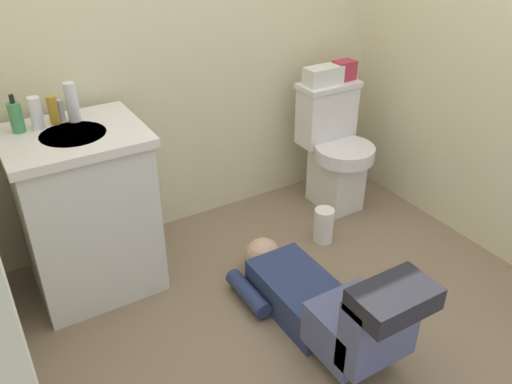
{
  "coord_description": "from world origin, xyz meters",
  "views": [
    {
      "loc": [
        -1.15,
        -1.46,
        1.74
      ],
      "look_at": [
        -0.01,
        0.43,
        0.45
      ],
      "focal_mm": 37.1,
      "sensor_mm": 36.0,
      "label": 1
    }
  ],
  "objects_px": {
    "vanity_cabinet": "(87,211)",
    "paper_towel_roll": "(324,225)",
    "toilet": "(334,148)",
    "toiletry_bag": "(344,70)",
    "soap_dispenser": "(16,117)",
    "bottle_white": "(36,113)",
    "tissue_box": "(323,75)",
    "faucet": "(61,111)",
    "person_plumber": "(325,303)",
    "bottle_clear": "(72,102)",
    "bottle_amber": "(53,110)"
  },
  "relations": [
    {
      "from": "faucet",
      "to": "tissue_box",
      "type": "height_order",
      "value": "faucet"
    },
    {
      "from": "tissue_box",
      "to": "bottle_clear",
      "type": "height_order",
      "value": "bottle_clear"
    },
    {
      "from": "bottle_amber",
      "to": "toilet",
      "type": "bearing_deg",
      "value": -4.1
    },
    {
      "from": "bottle_amber",
      "to": "faucet",
      "type": "bearing_deg",
      "value": 17.15
    },
    {
      "from": "bottle_clear",
      "to": "faucet",
      "type": "bearing_deg",
      "value": 153.85
    },
    {
      "from": "person_plumber",
      "to": "faucet",
      "type": "bearing_deg",
      "value": 126.49
    },
    {
      "from": "tissue_box",
      "to": "soap_dispenser",
      "type": "relative_size",
      "value": 1.33
    },
    {
      "from": "bottle_white",
      "to": "soap_dispenser",
      "type": "bearing_deg",
      "value": 171.06
    },
    {
      "from": "toiletry_bag",
      "to": "person_plumber",
      "type": "bearing_deg",
      "value": -130.66
    },
    {
      "from": "soap_dispenser",
      "to": "faucet",
      "type": "bearing_deg",
      "value": 6.01
    },
    {
      "from": "soap_dispenser",
      "to": "bottle_white",
      "type": "xyz_separation_m",
      "value": [
        0.08,
        -0.01,
        0.0
      ]
    },
    {
      "from": "tissue_box",
      "to": "toiletry_bag",
      "type": "bearing_deg",
      "value": 0.0
    },
    {
      "from": "bottle_amber",
      "to": "soap_dispenser",
      "type": "bearing_deg",
      "value": -176.72
    },
    {
      "from": "bottle_white",
      "to": "bottle_amber",
      "type": "bearing_deg",
      "value": 16.09
    },
    {
      "from": "toiletry_bag",
      "to": "paper_towel_roll",
      "type": "bearing_deg",
      "value": -134.65
    },
    {
      "from": "toiletry_bag",
      "to": "bottle_amber",
      "type": "distance_m",
      "value": 1.63
    },
    {
      "from": "soap_dispenser",
      "to": "bottle_white",
      "type": "distance_m",
      "value": 0.08
    },
    {
      "from": "faucet",
      "to": "bottle_amber",
      "type": "height_order",
      "value": "bottle_amber"
    },
    {
      "from": "toilet",
      "to": "paper_towel_roll",
      "type": "relative_size",
      "value": 3.74
    },
    {
      "from": "vanity_cabinet",
      "to": "bottle_white",
      "type": "relative_size",
      "value": 5.72
    },
    {
      "from": "faucet",
      "to": "person_plumber",
      "type": "distance_m",
      "value": 1.43
    },
    {
      "from": "faucet",
      "to": "toiletry_bag",
      "type": "height_order",
      "value": "faucet"
    },
    {
      "from": "vanity_cabinet",
      "to": "bottle_white",
      "type": "bearing_deg",
      "value": 135.65
    },
    {
      "from": "person_plumber",
      "to": "tissue_box",
      "type": "distance_m",
      "value": 1.35
    },
    {
      "from": "bottle_white",
      "to": "vanity_cabinet",
      "type": "bearing_deg",
      "value": -44.35
    },
    {
      "from": "toilet",
      "to": "person_plumber",
      "type": "distance_m",
      "value": 1.17
    },
    {
      "from": "tissue_box",
      "to": "toilet",
      "type": "bearing_deg",
      "value": -63.57
    },
    {
      "from": "toilet",
      "to": "bottle_amber",
      "type": "height_order",
      "value": "bottle_amber"
    },
    {
      "from": "bottle_clear",
      "to": "vanity_cabinet",
      "type": "bearing_deg",
      "value": -111.91
    },
    {
      "from": "soap_dispenser",
      "to": "person_plumber",
      "type": "bearing_deg",
      "value": -46.56
    },
    {
      "from": "faucet",
      "to": "bottle_clear",
      "type": "bearing_deg",
      "value": -26.15
    },
    {
      "from": "soap_dispenser",
      "to": "tissue_box",
      "type": "bearing_deg",
      "value": -0.33
    },
    {
      "from": "bottle_clear",
      "to": "soap_dispenser",
      "type": "bearing_deg",
      "value": 179.24
    },
    {
      "from": "paper_towel_roll",
      "to": "bottle_clear",
      "type": "bearing_deg",
      "value": 159.86
    },
    {
      "from": "vanity_cabinet",
      "to": "bottle_amber",
      "type": "relative_size",
      "value": 6.38
    },
    {
      "from": "bottle_amber",
      "to": "bottle_clear",
      "type": "distance_m",
      "value": 0.09
    },
    {
      "from": "paper_towel_roll",
      "to": "toilet",
      "type": "bearing_deg",
      "value": 46.8
    },
    {
      "from": "toiletry_bag",
      "to": "bottle_amber",
      "type": "height_order",
      "value": "bottle_amber"
    },
    {
      "from": "person_plumber",
      "to": "toiletry_bag",
      "type": "relative_size",
      "value": 8.59
    },
    {
      "from": "vanity_cabinet",
      "to": "paper_towel_roll",
      "type": "relative_size",
      "value": 4.09
    },
    {
      "from": "bottle_white",
      "to": "bottle_amber",
      "type": "distance_m",
      "value": 0.08
    },
    {
      "from": "bottle_clear",
      "to": "bottle_amber",
      "type": "bearing_deg",
      "value": 171.83
    },
    {
      "from": "bottle_white",
      "to": "toiletry_bag",
      "type": "bearing_deg",
      "value": 0.11
    },
    {
      "from": "vanity_cabinet",
      "to": "soap_dispenser",
      "type": "height_order",
      "value": "soap_dispenser"
    },
    {
      "from": "toilet",
      "to": "toiletry_bag",
      "type": "distance_m",
      "value": 0.46
    },
    {
      "from": "person_plumber",
      "to": "soap_dispenser",
      "type": "distance_m",
      "value": 1.54
    },
    {
      "from": "toilet",
      "to": "bottle_clear",
      "type": "distance_m",
      "value": 1.54
    },
    {
      "from": "soap_dispenser",
      "to": "paper_towel_roll",
      "type": "height_order",
      "value": "soap_dispenser"
    },
    {
      "from": "faucet",
      "to": "soap_dispenser",
      "type": "distance_m",
      "value": 0.19
    },
    {
      "from": "faucet",
      "to": "toiletry_bag",
      "type": "bearing_deg",
      "value": -1.06
    }
  ]
}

